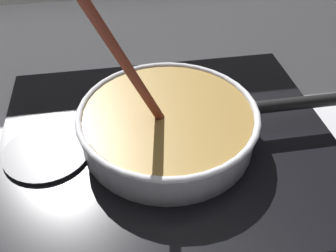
% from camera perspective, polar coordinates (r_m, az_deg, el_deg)
% --- Properties ---
extents(ground, '(2.40, 1.60, 0.04)m').
position_cam_1_polar(ground, '(0.56, -6.56, -14.55)').
color(ground, '#B7B7BC').
extents(hob_plate, '(0.56, 0.48, 0.01)m').
position_cam_1_polar(hob_plate, '(0.63, 0.00, -2.35)').
color(hob_plate, black).
rests_on(hob_plate, ground).
extents(burner_ring, '(0.17, 0.17, 0.01)m').
position_cam_1_polar(burner_ring, '(0.63, 0.00, -1.69)').
color(burner_ring, '#592D0C').
rests_on(burner_ring, hob_plate).
extents(spare_burner, '(0.14, 0.14, 0.01)m').
position_cam_1_polar(spare_burner, '(0.64, -17.99, -3.68)').
color(spare_burner, '#262628').
rests_on(spare_burner, hob_plate).
extents(cooking_pan, '(0.44, 0.29, 0.30)m').
position_cam_1_polar(cooking_pan, '(0.61, 0.12, 0.40)').
color(cooking_pan, silver).
rests_on(cooking_pan, hob_plate).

